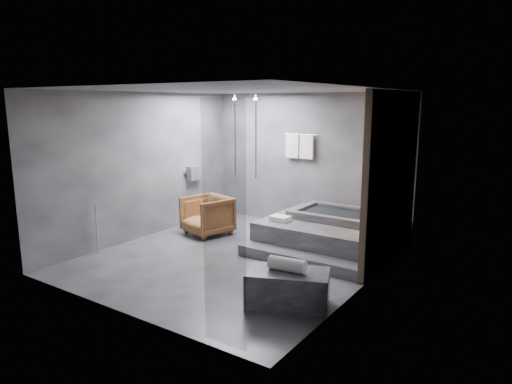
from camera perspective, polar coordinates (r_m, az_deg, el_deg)
The scene contains 7 objects.
room at distance 7.48m, azimuth 1.09°, elevation 4.44°, with size 5.00×5.04×2.82m.
tub_deck at distance 8.50m, azimuth 9.24°, elevation -5.07°, with size 2.20×2.00×0.50m, color #323235.
tub_step at distance 7.55m, azimuth 5.38°, elevation -8.37°, with size 2.20×0.36×0.18m, color #323235.
concrete_bench at distance 6.05m, azimuth 3.99°, elevation -11.94°, with size 1.05×0.58×0.47m, color #2D2D2F.
driftwood_chair at distance 9.17m, azimuth -6.11°, elevation -2.92°, with size 0.82×0.85×0.77m, color #492712.
rolled_towel at distance 5.93m, azimuth 3.92°, elevation -9.03°, with size 0.18×0.18×0.49m, color white.
deck_towel at distance 8.24m, azimuth 3.04°, elevation -3.33°, with size 0.34×0.25×0.09m, color white.
Camera 1 is at (4.44, -5.99, 2.60)m, focal length 32.00 mm.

